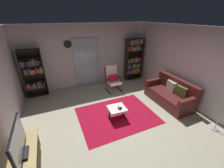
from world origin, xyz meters
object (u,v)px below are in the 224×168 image
Objects in this scene: lounge_armchair at (113,78)px; tv_stand at (25,161)px; leather_sofa at (170,94)px; bookshelf_near_tv at (34,74)px; cell_phone at (121,109)px; ottoman at (117,110)px; tv_remote at (119,108)px; bookshelf_near_sofa at (133,58)px; wall_clock at (68,44)px; television at (18,143)px.

tv_stand is at bearing -139.81° from lounge_armchair.
tv_stand is 0.78× the size of leather_sofa.
bookshelf_near_tv is 12.85× the size of cell_phone.
leather_sofa is 12.46× the size of cell_phone.
tv_stand is at bearing -161.69° from ottoman.
leather_sofa is 12.11× the size of tv_remote.
lounge_armchair is (-1.39, -0.68, -0.49)m from bookshelf_near_sofa.
wall_clock reaches higher than cell_phone.
tv_remote is (-0.60, -1.79, -0.16)m from lounge_armchair.
ottoman is (-2.13, -0.03, -0.02)m from leather_sofa.
bookshelf_near_sofa is 6.66× the size of wall_clock.
lounge_armchair is 1.87× the size of ottoman.
tv_remote is (0.04, -0.03, 0.07)m from ottoman.
television is 3.89m from wall_clock.
tv_stand is 2.55m from cell_phone.
bookshelf_near_tv is 0.93× the size of bookshelf_near_sofa.
television is 2.55m from tv_remote.
tv_remote is (2.41, 0.75, 0.07)m from tv_stand.
lounge_armchair is 1.94m from cell_phone.
cell_phone is at bearing 15.99° from tv_stand.
bookshelf_near_tv is at bearing 165.05° from lounge_armchair.
bookshelf_near_sofa reaches higher than tv_stand.
tv_remote is at bearing -71.36° from wall_clock.
television is 2.57m from cell_phone.
television is 0.58× the size of leather_sofa.
wall_clock is at bearing 108.03° from ottoman.
bookshelf_near_tv reaches higher than cell_phone.
bookshelf_near_tv is 4.27m from bookshelf_near_sofa.
lounge_armchair is at bearing 39.99° from television.
leather_sofa is at bearing 41.37° from cell_phone.
wall_clock is at bearing 5.02° from bookshelf_near_tv.
tv_stand is 4.57m from leather_sofa.
lounge_armchair is at bearing -153.70° from bookshelf_near_sofa.
bookshelf_near_tv is 3.00m from lounge_armchair.
bookshelf_near_tv is at bearing 131.45° from ottoman.
tv_remote is at bearing -108.58° from lounge_armchair.
tv_stand is 0.71× the size of bookshelf_near_sofa.
television is at bearing -139.55° from tv_remote.
lounge_armchair is at bearing 69.91° from ottoman.
cell_phone is (2.32, -2.61, -0.54)m from bookshelf_near_tv.
bookshelf_near_sofa is 1.62m from lounge_armchair.
leather_sofa is (4.50, 0.80, -0.45)m from television.
leather_sofa is 2.09m from tv_remote.
lounge_armchair is at bearing 40.19° from tv_stand.
television is at bearing -92.30° from bookshelf_near_tv.
lounge_armchair reaches higher than cell_phone.
bookshelf_near_tv is 12.50× the size of tv_remote.
bookshelf_near_tv is at bearing 150.19° from leather_sofa.
bookshelf_near_sofa reaches higher than bookshelf_near_tv.
bookshelf_near_sofa is at bearing -1.13° from bookshelf_near_tv.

